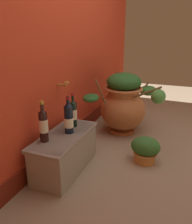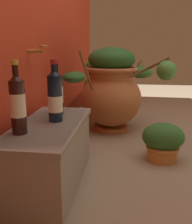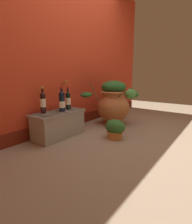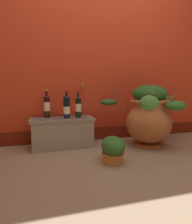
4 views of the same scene
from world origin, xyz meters
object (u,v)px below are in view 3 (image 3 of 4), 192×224
Objects in this scene: terracotta_urn at (114,102)px; potted_shrub at (115,129)px; wine_bottle_middle at (62,101)px; wine_bottle_right at (43,102)px; wine_bottle_left at (68,100)px.

terracotta_urn is 0.81m from potted_shrub.
wine_bottle_right is at bearing 154.02° from wine_bottle_middle.
terracotta_urn is at bearing -13.38° from wine_bottle_middle.
wine_bottle_middle reaches higher than wine_bottle_left.
wine_bottle_right is (-0.23, 0.11, 0.01)m from wine_bottle_middle.
wine_bottle_left is at bearing 107.09° from potted_shrub.
terracotta_urn is 1.29m from wine_bottle_right.
wine_bottle_right reaches higher than wine_bottle_left.
wine_bottle_right reaches higher than potted_shrub.
wine_bottle_left is 0.39m from wine_bottle_right.
wine_bottle_middle is at bearing -25.98° from wine_bottle_right.
wine_bottle_left is 0.80m from potted_shrub.
wine_bottle_middle is at bearing -168.28° from wine_bottle_left.
wine_bottle_right is (-1.23, 0.35, 0.12)m from terracotta_urn.
wine_bottle_left is (-0.85, 0.27, 0.11)m from terracotta_urn.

